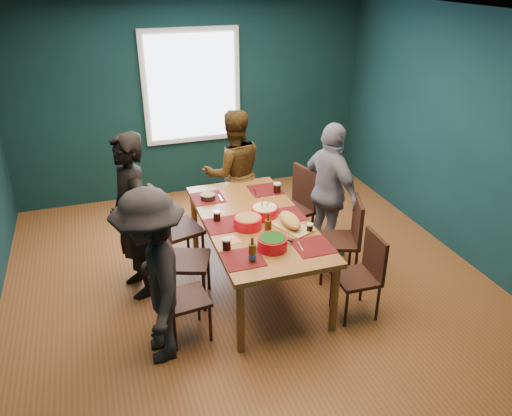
{
  "coord_description": "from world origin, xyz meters",
  "views": [
    {
      "loc": [
        -1.33,
        -4.31,
        3.1
      ],
      "look_at": [
        0.06,
        -0.13,
        0.91
      ],
      "focal_mm": 35.0,
      "sensor_mm": 36.0,
      "label": 1
    }
  ],
  "objects_px": {
    "person_back": "(234,173)",
    "person_near_left": "(153,278)",
    "chair_right_far": "(297,201)",
    "person_right": "(330,192)",
    "bowl_dumpling": "(265,211)",
    "bowl_herbs": "(272,243)",
    "person_far_left": "(132,217)",
    "chair_left_mid": "(177,253)",
    "dining_table": "(255,226)",
    "chair_right_mid": "(347,233)",
    "chair_left_near": "(177,293)",
    "cutting_board": "(290,222)",
    "chair_left_far": "(170,224)",
    "bowl_salad": "(248,222)",
    "chair_right_near": "(365,269)"
  },
  "relations": [
    {
      "from": "person_back",
      "to": "person_near_left",
      "type": "bearing_deg",
      "value": 60.1
    },
    {
      "from": "chair_right_far",
      "to": "person_right",
      "type": "relative_size",
      "value": 0.61
    },
    {
      "from": "chair_right_far",
      "to": "bowl_dumpling",
      "type": "distance_m",
      "value": 0.93
    },
    {
      "from": "person_back",
      "to": "bowl_herbs",
      "type": "relative_size",
      "value": 5.74
    },
    {
      "from": "person_near_left",
      "to": "person_far_left",
      "type": "bearing_deg",
      "value": -174.74
    },
    {
      "from": "chair_left_mid",
      "to": "bowl_herbs",
      "type": "height_order",
      "value": "chair_left_mid"
    },
    {
      "from": "dining_table",
      "to": "bowl_dumpling",
      "type": "relative_size",
      "value": 7.35
    },
    {
      "from": "chair_right_far",
      "to": "bowl_dumpling",
      "type": "xyz_separation_m",
      "value": [
        -0.63,
        -0.63,
        0.27
      ]
    },
    {
      "from": "chair_right_mid",
      "to": "person_far_left",
      "type": "xyz_separation_m",
      "value": [
        -2.14,
        0.45,
        0.32
      ]
    },
    {
      "from": "chair_left_near",
      "to": "person_far_left",
      "type": "distance_m",
      "value": 0.98
    },
    {
      "from": "chair_left_mid",
      "to": "cutting_board",
      "type": "xyz_separation_m",
      "value": [
        1.09,
        -0.22,
        0.27
      ]
    },
    {
      "from": "person_back",
      "to": "person_right",
      "type": "xyz_separation_m",
      "value": [
        0.85,
        -0.9,
        0.01
      ]
    },
    {
      "from": "chair_left_far",
      "to": "bowl_salad",
      "type": "xyz_separation_m",
      "value": [
        0.67,
        -0.67,
        0.25
      ]
    },
    {
      "from": "person_far_left",
      "to": "bowl_dumpling",
      "type": "height_order",
      "value": "person_far_left"
    },
    {
      "from": "chair_left_mid",
      "to": "chair_right_mid",
      "type": "distance_m",
      "value": 1.78
    },
    {
      "from": "person_right",
      "to": "cutting_board",
      "type": "relative_size",
      "value": 2.69
    },
    {
      "from": "chair_left_near",
      "to": "bowl_dumpling",
      "type": "distance_m",
      "value": 1.25
    },
    {
      "from": "chair_left_far",
      "to": "person_back",
      "type": "xyz_separation_m",
      "value": [
        0.92,
        0.67,
        0.2
      ]
    },
    {
      "from": "chair_right_far",
      "to": "chair_left_near",
      "type": "bearing_deg",
      "value": -157.46
    },
    {
      "from": "dining_table",
      "to": "cutting_board",
      "type": "relative_size",
      "value": 3.45
    },
    {
      "from": "person_right",
      "to": "person_near_left",
      "type": "distance_m",
      "value": 2.35
    },
    {
      "from": "person_right",
      "to": "bowl_salad",
      "type": "distance_m",
      "value": 1.19
    },
    {
      "from": "chair_right_far",
      "to": "bowl_dumpling",
      "type": "height_order",
      "value": "bowl_dumpling"
    },
    {
      "from": "person_far_left",
      "to": "bowl_herbs",
      "type": "height_order",
      "value": "person_far_left"
    },
    {
      "from": "person_near_left",
      "to": "person_right",
      "type": "bearing_deg",
      "value": 118.41
    },
    {
      "from": "chair_right_mid",
      "to": "person_back",
      "type": "distance_m",
      "value": 1.63
    },
    {
      "from": "dining_table",
      "to": "bowl_herbs",
      "type": "bearing_deg",
      "value": -92.83
    },
    {
      "from": "chair_left_near",
      "to": "chair_right_mid",
      "type": "height_order",
      "value": "chair_right_mid"
    },
    {
      "from": "chair_right_mid",
      "to": "chair_right_near",
      "type": "bearing_deg",
      "value": -82.8
    },
    {
      "from": "chair_right_near",
      "to": "bowl_dumpling",
      "type": "xyz_separation_m",
      "value": [
        -0.72,
        0.81,
        0.34
      ]
    },
    {
      "from": "dining_table",
      "to": "chair_left_mid",
      "type": "xyz_separation_m",
      "value": [
        -0.81,
        -0.02,
        -0.14
      ]
    },
    {
      "from": "bowl_herbs",
      "to": "chair_left_mid",
      "type": "bearing_deg",
      "value": 144.49
    },
    {
      "from": "chair_left_mid",
      "to": "person_near_left",
      "type": "xyz_separation_m",
      "value": [
        -0.3,
        -0.71,
        0.23
      ]
    },
    {
      "from": "dining_table",
      "to": "bowl_dumpling",
      "type": "xyz_separation_m",
      "value": [
        0.11,
        0.04,
        0.13
      ]
    },
    {
      "from": "chair_right_mid",
      "to": "person_near_left",
      "type": "distance_m",
      "value": 2.17
    },
    {
      "from": "person_far_left",
      "to": "person_right",
      "type": "distance_m",
      "value": 2.16
    },
    {
      "from": "chair_left_mid",
      "to": "person_right",
      "type": "relative_size",
      "value": 0.6
    },
    {
      "from": "chair_right_far",
      "to": "cutting_board",
      "type": "xyz_separation_m",
      "value": [
        -0.47,
        -0.91,
        0.27
      ]
    },
    {
      "from": "cutting_board",
      "to": "chair_left_mid",
      "type": "bearing_deg",
      "value": 145.83
    },
    {
      "from": "chair_right_far",
      "to": "bowl_herbs",
      "type": "distance_m",
      "value": 1.49
    },
    {
      "from": "bowl_dumpling",
      "to": "person_far_left",
      "type": "bearing_deg",
      "value": 168.77
    },
    {
      "from": "dining_table",
      "to": "chair_left_far",
      "type": "bearing_deg",
      "value": 145.55
    },
    {
      "from": "person_back",
      "to": "chair_left_mid",
      "type": "bearing_deg",
      "value": 55.46
    },
    {
      "from": "chair_left_mid",
      "to": "chair_left_near",
      "type": "distance_m",
      "value": 0.58
    },
    {
      "from": "cutting_board",
      "to": "bowl_herbs",
      "type": "bearing_deg",
      "value": -155.01
    },
    {
      "from": "chair_right_mid",
      "to": "cutting_board",
      "type": "height_order",
      "value": "chair_right_mid"
    },
    {
      "from": "dining_table",
      "to": "person_near_left",
      "type": "xyz_separation_m",
      "value": [
        -1.12,
        -0.73,
        0.09
      ]
    },
    {
      "from": "bowl_dumpling",
      "to": "chair_left_near",
      "type": "bearing_deg",
      "value": -149.02
    },
    {
      "from": "dining_table",
      "to": "chair_left_near",
      "type": "relative_size",
      "value": 2.42
    },
    {
      "from": "bowl_salad",
      "to": "cutting_board",
      "type": "distance_m",
      "value": 0.41
    }
  ]
}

